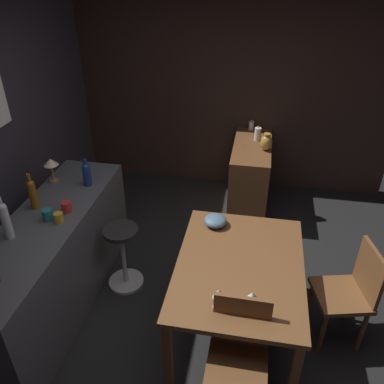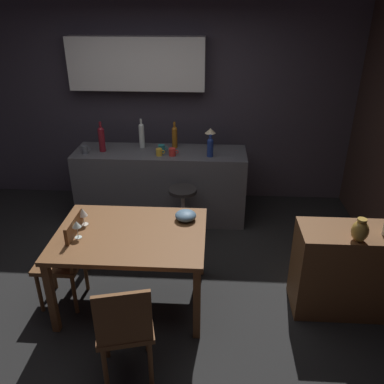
{
  "view_description": "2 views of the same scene",
  "coord_description": "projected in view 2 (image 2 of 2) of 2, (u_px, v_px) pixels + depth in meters",
  "views": [
    {
      "loc": [
        -2.3,
        -0.27,
        2.77
      ],
      "look_at": [
        0.77,
        0.29,
        0.85
      ],
      "focal_mm": 36.83,
      "sensor_mm": 36.0,
      "label": 1
    },
    {
      "loc": [
        0.69,
        -3.13,
        2.58
      ],
      "look_at": [
        0.47,
        0.47,
        0.81
      ],
      "focal_mm": 36.99,
      "sensor_mm": 36.0,
      "label": 2
    }
  ],
  "objects": [
    {
      "name": "ground_plane",
      "position": [
        142.0,
        284.0,
        3.97
      ],
      "size": [
        9.0,
        9.0,
        0.0
      ],
      "primitive_type": "plane",
      "color": "black"
    },
    {
      "name": "wall_kitchen_back",
      "position": [
        159.0,
        97.0,
        5.21
      ],
      "size": [
        5.2,
        0.33,
        2.6
      ],
      "color": "#38333D",
      "rests_on": "ground_plane"
    },
    {
      "name": "dining_table",
      "position": [
        131.0,
        240.0,
        3.49
      ],
      "size": [
        1.31,
        0.96,
        0.74
      ],
      "color": "brown",
      "rests_on": "ground_plane"
    },
    {
      "name": "kitchen_counter",
      "position": [
        161.0,
        185.0,
        5.02
      ],
      "size": [
        2.1,
        0.6,
        0.9
      ],
      "primitive_type": "cube",
      "color": "#4C4C51",
      "rests_on": "ground_plane"
    },
    {
      "name": "sideboard_cabinet",
      "position": [
        358.0,
        271.0,
        3.5
      ],
      "size": [
        1.1,
        0.44,
        0.82
      ],
      "primitive_type": "cube",
      "color": "brown",
      "rests_on": "ground_plane"
    },
    {
      "name": "chair_near_window",
      "position": [
        66.0,
        257.0,
        3.55
      ],
      "size": [
        0.4,
        0.4,
        0.9
      ],
      "color": "brown",
      "rests_on": "ground_plane"
    },
    {
      "name": "chair_by_doorway",
      "position": [
        125.0,
        327.0,
        2.78
      ],
      "size": [
        0.48,
        0.48,
        0.9
      ],
      "color": "brown",
      "rests_on": "ground_plane"
    },
    {
      "name": "bar_stool",
      "position": [
        183.0,
        212.0,
        4.58
      ],
      "size": [
        0.34,
        0.34,
        0.65
      ],
      "color": "#262323",
      "rests_on": "ground_plane"
    },
    {
      "name": "wine_glass_left",
      "position": [
        83.0,
        213.0,
        3.52
      ],
      "size": [
        0.08,
        0.08,
        0.16
      ],
      "color": "silver",
      "rests_on": "dining_table"
    },
    {
      "name": "wine_glass_right",
      "position": [
        77.0,
        225.0,
        3.32
      ],
      "size": [
        0.08,
        0.08,
        0.16
      ],
      "color": "silver",
      "rests_on": "dining_table"
    },
    {
      "name": "fruit_bowl",
      "position": [
        186.0,
        216.0,
        3.63
      ],
      "size": [
        0.19,
        0.19,
        0.09
      ],
      "primitive_type": "ellipsoid",
      "color": "slate",
      "rests_on": "dining_table"
    },
    {
      "name": "wine_bottle_cobalt",
      "position": [
        210.0,
        146.0,
        4.61
      ],
      "size": [
        0.07,
        0.07,
        0.26
      ],
      "color": "navy",
      "rests_on": "kitchen_counter"
    },
    {
      "name": "wine_bottle_clear",
      "position": [
        142.0,
        134.0,
        4.88
      ],
      "size": [
        0.07,
        0.07,
        0.36
      ],
      "color": "silver",
      "rests_on": "kitchen_counter"
    },
    {
      "name": "wine_bottle_amber",
      "position": [
        175.0,
        136.0,
        4.88
      ],
      "size": [
        0.07,
        0.07,
        0.33
      ],
      "color": "#8C5114",
      "rests_on": "kitchen_counter"
    },
    {
      "name": "wine_bottle_ruby",
      "position": [
        102.0,
        138.0,
        4.75
      ],
      "size": [
        0.08,
        0.08,
        0.37
      ],
      "color": "maroon",
      "rests_on": "kitchen_counter"
    },
    {
      "name": "cup_slate",
      "position": [
        85.0,
        150.0,
        4.73
      ],
      "size": [
        0.11,
        0.07,
        0.1
      ],
      "color": "#515660",
      "rests_on": "kitchen_counter"
    },
    {
      "name": "cup_red",
      "position": [
        172.0,
        152.0,
        4.67
      ],
      "size": [
        0.12,
        0.08,
        0.09
      ],
      "color": "red",
      "rests_on": "kitchen_counter"
    },
    {
      "name": "cup_teal",
      "position": [
        162.0,
        149.0,
        4.76
      ],
      "size": [
        0.11,
        0.08,
        0.09
      ],
      "color": "teal",
      "rests_on": "kitchen_counter"
    },
    {
      "name": "cup_mustard",
      "position": [
        159.0,
        152.0,
        4.67
      ],
      "size": [
        0.11,
        0.07,
        0.09
      ],
      "color": "gold",
      "rests_on": "kitchen_counter"
    },
    {
      "name": "counter_lamp",
      "position": [
        210.0,
        133.0,
        4.89
      ],
      "size": [
        0.13,
        0.13,
        0.24
      ],
      "color": "#A58447",
      "rests_on": "kitchen_counter"
    },
    {
      "name": "vase_brass",
      "position": [
        360.0,
        231.0,
        3.15
      ],
      "size": [
        0.14,
        0.14,
        0.2
      ],
      "color": "#B78C38",
      "rests_on": "sideboard_cabinet"
    }
  ]
}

